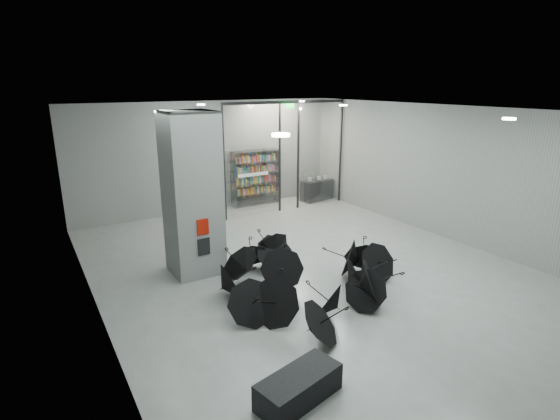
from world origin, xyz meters
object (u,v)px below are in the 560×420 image
column (192,195)px  bookshelf (255,178)px  bench (299,387)px  umbrella_cluster (308,280)px  shop_counter (317,190)px

column → bookshelf: size_ratio=1.88×
bench → umbrella_cluster: 3.51m
bench → shop_counter: shop_counter is taller
umbrella_cluster → shop_counter: bearing=52.9°
shop_counter → umbrella_cluster: umbrella_cluster is taller
shop_counter → umbrella_cluster: bearing=-135.4°
bench → umbrella_cluster: bearing=40.5°
shop_counter → bench: bearing=-135.4°
column → bookshelf: 6.44m
column → umbrella_cluster: 3.48m
column → shop_counter: bearing=31.2°
column → shop_counter: column is taller
bookshelf → column: bearing=-130.8°
bookshelf → umbrella_cluster: (-2.50, -7.24, -0.75)m
bench → column: bearing=73.6°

